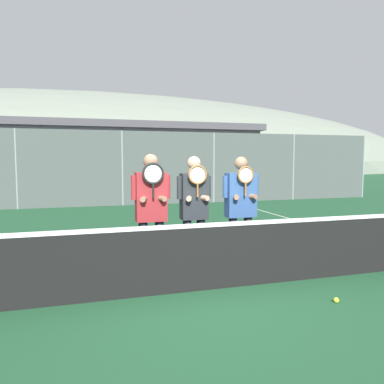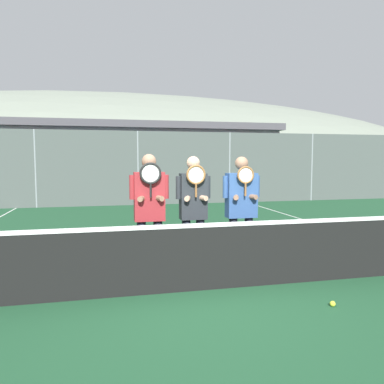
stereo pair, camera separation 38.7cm
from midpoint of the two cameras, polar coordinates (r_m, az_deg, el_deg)
ground_plane at (r=5.28m, az=-0.44°, el=-14.77°), size 120.00×120.00×0.00m
hill_distant at (r=65.73m, az=-15.50°, el=3.24°), size 121.57×67.54×23.64m
clubhouse_building at (r=21.71m, az=-13.96°, el=5.14°), size 17.48×5.50×3.75m
fence_back at (r=14.74m, az=-11.31°, el=3.57°), size 22.60×0.06×2.89m
tennis_net at (r=5.14m, az=-0.45°, el=-9.73°), size 11.99×0.09×1.03m
court_line_right_sideline at (r=9.89m, az=20.05°, el=-5.69°), size 0.05×16.00×0.01m
player_leftmost at (r=5.45m, az=-8.28°, el=-2.29°), size 0.57×0.34×1.86m
player_center_left at (r=5.67m, az=-1.63°, el=-2.29°), size 0.54×0.34×1.83m
player_center_right at (r=5.93m, az=5.59°, el=-1.85°), size 0.60×0.34×1.83m
car_left_of_center at (r=16.80m, az=-15.66°, el=1.69°), size 4.56×2.10×1.70m
car_center at (r=17.97m, az=1.86°, el=2.03°), size 4.54×1.92×1.66m
car_right_of_center at (r=20.24m, az=16.09°, el=2.44°), size 4.22×1.91×1.90m
tennis_ball_on_court at (r=5.11m, az=19.06°, el=-15.33°), size 0.07×0.07×0.07m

